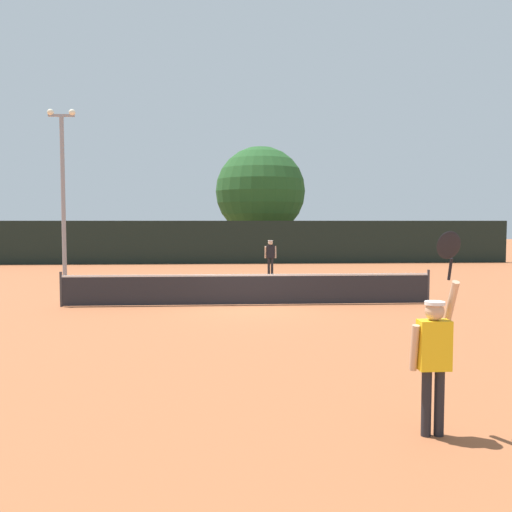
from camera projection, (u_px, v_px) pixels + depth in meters
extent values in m
plane|color=#9E5633|center=(248.00, 305.00, 17.14)|extent=(120.00, 120.00, 0.00)
cube|color=#232328|center=(248.00, 290.00, 17.11)|extent=(11.42, 0.03, 0.91)
cube|color=white|center=(248.00, 275.00, 17.08)|extent=(11.42, 0.04, 0.06)
cylinder|color=#333338|center=(61.00, 289.00, 16.76)|extent=(0.08, 0.08, 1.07)
cylinder|color=#333338|center=(428.00, 287.00, 17.45)|extent=(0.08, 0.08, 1.07)
cube|color=black|center=(236.00, 242.00, 33.79)|extent=(34.21, 0.12, 2.63)
cube|color=yellow|center=(434.00, 345.00, 6.63)|extent=(0.38, 0.22, 0.60)
sphere|color=tan|center=(435.00, 311.00, 6.61)|extent=(0.23, 0.23, 0.23)
cylinder|color=white|center=(435.00, 303.00, 6.60)|extent=(0.24, 0.24, 0.04)
cylinder|color=black|center=(426.00, 403.00, 6.67)|extent=(0.12, 0.12, 0.82)
cylinder|color=black|center=(439.00, 403.00, 6.68)|extent=(0.12, 0.12, 0.82)
cylinder|color=tan|center=(414.00, 348.00, 6.62)|extent=(0.09, 0.17, 0.57)
cylinder|color=tan|center=(451.00, 302.00, 6.70)|extent=(0.09, 0.32, 0.55)
cylinder|color=black|center=(450.00, 269.00, 6.73)|extent=(0.04, 0.11, 0.28)
ellipsoid|color=black|center=(449.00, 245.00, 6.77)|extent=(0.30, 0.13, 0.36)
cube|color=black|center=(270.00, 251.00, 26.61)|extent=(0.38, 0.22, 0.61)
sphere|color=beige|center=(270.00, 243.00, 26.59)|extent=(0.23, 0.23, 0.23)
cylinder|color=white|center=(270.00, 241.00, 26.58)|extent=(0.25, 0.25, 0.04)
cylinder|color=black|center=(269.00, 266.00, 26.65)|extent=(0.12, 0.12, 0.83)
cylinder|color=black|center=(272.00, 266.00, 26.66)|extent=(0.12, 0.12, 0.83)
cylinder|color=beige|center=(266.00, 252.00, 26.60)|extent=(0.09, 0.18, 0.58)
cylinder|color=beige|center=(275.00, 252.00, 26.63)|extent=(0.09, 0.16, 0.58)
sphere|color=#CCE033|center=(306.00, 299.00, 18.29)|extent=(0.07, 0.07, 0.07)
cylinder|color=gray|center=(63.00, 200.00, 23.57)|extent=(0.18, 0.18, 7.03)
cube|color=gray|center=(61.00, 115.00, 23.34)|extent=(1.10, 0.10, 0.10)
sphere|color=#F2EDCC|center=(50.00, 112.00, 23.30)|extent=(0.28, 0.28, 0.28)
sphere|color=#F2EDCC|center=(72.00, 112.00, 23.36)|extent=(0.28, 0.28, 0.28)
cylinder|color=brown|center=(260.00, 241.00, 39.12)|extent=(0.56, 0.56, 2.33)
sphere|color=#235123|center=(260.00, 191.00, 38.89)|extent=(6.31, 6.31, 6.31)
cube|color=navy|center=(126.00, 247.00, 42.09)|extent=(1.97, 4.23, 0.90)
cube|color=#2D333D|center=(125.00, 237.00, 41.74)|extent=(1.73, 2.23, 0.64)
cylinder|color=black|center=(118.00, 250.00, 43.45)|extent=(0.22, 0.60, 0.60)
cylinder|color=black|center=(140.00, 250.00, 43.55)|extent=(0.22, 0.60, 0.60)
cylinder|color=black|center=(111.00, 252.00, 40.66)|extent=(0.22, 0.60, 0.60)
cylinder|color=black|center=(134.00, 252.00, 40.76)|extent=(0.22, 0.60, 0.60)
cube|color=black|center=(314.00, 248.00, 40.93)|extent=(2.19, 4.32, 0.90)
cube|color=#2D333D|center=(315.00, 238.00, 40.58)|extent=(1.85, 2.32, 0.64)
cylinder|color=black|center=(300.00, 251.00, 42.29)|extent=(0.22, 0.60, 0.60)
cylinder|color=black|center=(322.00, 251.00, 42.39)|extent=(0.22, 0.60, 0.60)
cylinder|color=black|center=(306.00, 253.00, 39.50)|extent=(0.22, 0.60, 0.60)
cylinder|color=black|center=(329.00, 253.00, 39.60)|extent=(0.22, 0.60, 0.60)
cube|color=black|center=(356.00, 247.00, 42.74)|extent=(2.45, 4.42, 0.90)
cube|color=#2D333D|center=(357.00, 237.00, 42.39)|extent=(1.98, 2.41, 0.64)
cylinder|color=black|center=(341.00, 250.00, 44.10)|extent=(0.22, 0.60, 0.60)
cylinder|color=black|center=(362.00, 250.00, 44.20)|extent=(0.22, 0.60, 0.60)
cylinder|color=black|center=(349.00, 252.00, 41.31)|extent=(0.22, 0.60, 0.60)
cylinder|color=black|center=(372.00, 252.00, 41.41)|extent=(0.22, 0.60, 0.60)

